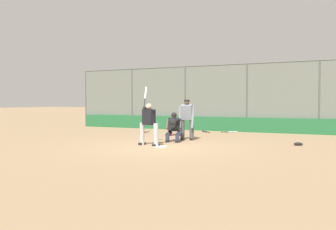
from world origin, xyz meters
name	(u,v)px	position (x,y,z in m)	size (l,w,h in m)	color
ground_plane	(160,147)	(0.00, 0.00, 0.00)	(160.00, 160.00, 0.00)	#9E7F5B
home_plate_marker	(160,146)	(0.00, 0.00, 0.01)	(0.43, 0.43, 0.01)	white
backstop_fence	(215,96)	(0.00, -6.96, 1.86)	(17.02, 0.08, 3.54)	#515651
padding_wall	(214,124)	(0.00, -6.86, 0.37)	(16.60, 0.18, 0.74)	#236638
bleachers_beyond	(239,118)	(-0.73, -9.81, 0.59)	(11.86, 3.05, 1.80)	slate
batter_at_plate	(149,123)	(0.50, -0.11, 0.80)	(0.84, 0.85, 2.10)	#B7B7BC
catcher_behind_plate	(173,127)	(0.10, -1.43, 0.59)	(0.62, 0.73, 1.14)	#2D334C
umpire_home	(187,118)	(-0.15, -2.21, 0.88)	(0.66, 0.45, 1.64)	#4C4C51
spare_bat_near_backstop	(232,132)	(-1.07, -6.25, 0.03)	(0.73, 0.54, 0.07)	black
spare_bat_by_padding	(143,132)	(2.87, -4.19, 0.03)	(0.12, 0.86, 0.07)	black
spare_bat_third_base_side	(173,135)	(1.09, -3.70, 0.03)	(0.11, 0.87, 0.07)	black
spare_bat_first_base_side	(205,132)	(0.21, -5.89, 0.03)	(0.61, 0.69, 0.07)	black
fielding_glove_on_dirt	(298,144)	(-4.32, -2.23, 0.05)	(0.30, 0.23, 0.11)	black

